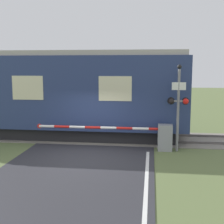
% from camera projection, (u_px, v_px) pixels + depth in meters
% --- Properties ---
extents(ground_plane, '(80.00, 80.00, 0.00)m').
position_uv_depth(ground_plane, '(85.00, 157.00, 12.27)').
color(ground_plane, '#5B6B3D').
extents(track_bed, '(36.00, 3.20, 0.13)m').
position_uv_depth(track_bed, '(100.00, 137.00, 15.59)').
color(track_bed, slate).
rests_on(track_bed, ground_plane).
extents(train, '(14.62, 2.86, 4.26)m').
position_uv_depth(train, '(39.00, 94.00, 15.66)').
color(train, black).
rests_on(train, ground_plane).
extents(crossing_barrier, '(5.90, 0.44, 1.12)m').
position_uv_depth(crossing_barrier, '(153.00, 136.00, 13.19)').
color(crossing_barrier, gray).
rests_on(crossing_barrier, ground_plane).
extents(signal_post, '(0.89, 0.26, 3.61)m').
position_uv_depth(signal_post, '(178.00, 103.00, 12.81)').
color(signal_post, gray).
rests_on(signal_post, ground_plane).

